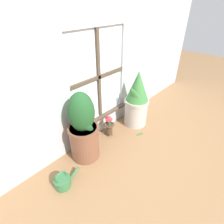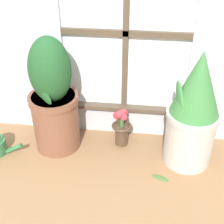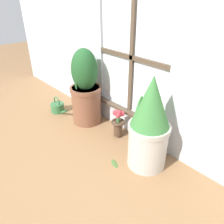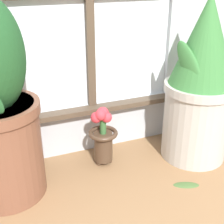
{
  "view_description": "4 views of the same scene",
  "coord_description": "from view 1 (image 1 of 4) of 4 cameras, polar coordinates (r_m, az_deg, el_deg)",
  "views": [
    {
      "loc": [
        -1.27,
        -0.84,
        1.47
      ],
      "look_at": [
        0.03,
        0.33,
        0.35
      ],
      "focal_mm": 28.0,
      "sensor_mm": 36.0,
      "label": 1
    },
    {
      "loc": [
        0.13,
        -1.31,
        1.41
      ],
      "look_at": [
        -0.06,
        0.3,
        0.31
      ],
      "focal_mm": 50.0,
      "sensor_mm": 36.0,
      "label": 2
    },
    {
      "loc": [
        1.26,
        -0.86,
        1.25
      ],
      "look_at": [
        -0.03,
        0.31,
        0.27
      ],
      "focal_mm": 35.0,
      "sensor_mm": 36.0,
      "label": 3
    },
    {
      "loc": [
        -0.42,
        -0.81,
        0.85
      ],
      "look_at": [
        0.04,
        0.35,
        0.26
      ],
      "focal_mm": 50.0,
      "sensor_mm": 36.0,
      "label": 4
    }
  ],
  "objects": [
    {
      "name": "ground_plane",
      "position": [
        2.12,
        6.35,
        -11.49
      ],
      "size": [
        10.0,
        10.0,
        0.0
      ],
      "primitive_type": "plane",
      "color": "olive"
    },
    {
      "name": "wall_with_window",
      "position": [
        1.87,
        -5.4,
        26.5
      ],
      "size": [
        4.4,
        0.1,
        2.5
      ],
      "color": "#B2B7BC",
      "rests_on": "ground_plane"
    },
    {
      "name": "potted_plant_left",
      "position": [
        1.8,
        -9.36,
        -5.66
      ],
      "size": [
        0.32,
        0.32,
        0.78
      ],
      "color": "brown",
      "rests_on": "ground_plane"
    },
    {
      "name": "potted_plant_right",
      "position": [
        2.31,
        8.09,
        3.99
      ],
      "size": [
        0.32,
        0.32,
        0.76
      ],
      "color": "#B7B2A8",
      "rests_on": "ground_plane"
    },
    {
      "name": "flower_vase",
      "position": [
        2.18,
        -1.03,
        -4.19
      ],
      "size": [
        0.14,
        0.14,
        0.29
      ],
      "color": "#473323",
      "rests_on": "ground_plane"
    },
    {
      "name": "watering_can",
      "position": [
        1.8,
        -15.76,
        -20.96
      ],
      "size": [
        0.27,
        0.15,
        0.19
      ],
      "color": "#336B3D",
      "rests_on": "ground_plane"
    },
    {
      "name": "fallen_leaf",
      "position": [
        2.31,
        9.02,
        -7.12
      ],
      "size": [
        0.12,
        0.08,
        0.01
      ],
      "color": "#476633",
      "rests_on": "ground_plane"
    }
  ]
}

